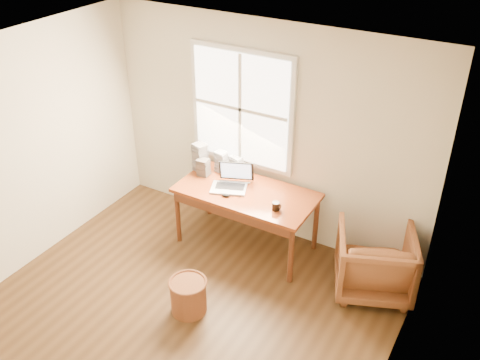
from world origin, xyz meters
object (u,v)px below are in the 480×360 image
object	(u,v)px
coffee_mug	(276,206)
wicker_stool	(188,296)
armchair	(375,261)
laptop	(229,178)
cd_stack_a	(221,162)
desk	(246,193)

from	to	relation	value
coffee_mug	wicker_stool	bearing A→B (deg)	-111.32
armchair	wicker_stool	bearing A→B (deg)	17.74
wicker_stool	laptop	bearing A→B (deg)	101.08
coffee_mug	armchair	bearing A→B (deg)	8.75
armchair	laptop	size ratio (longest dim) A/B	1.90
wicker_stool	laptop	size ratio (longest dim) A/B	0.87
wicker_stool	cd_stack_a	bearing A→B (deg)	109.17
armchair	desk	bearing A→B (deg)	-21.94
laptop	cd_stack_a	size ratio (longest dim) A/B	1.65
desk	wicker_stool	size ratio (longest dim) A/B	4.37
cd_stack_a	laptop	bearing A→B (deg)	-47.26
wicker_stool	laptop	distance (m)	1.42
desk	armchair	bearing A→B (deg)	0.00
desk	coffee_mug	bearing A→B (deg)	-20.28
armchair	coffee_mug	distance (m)	1.19
armchair	laptop	bearing A→B (deg)	-20.02
wicker_stool	coffee_mug	world-z (taller)	coffee_mug
armchair	laptop	world-z (taller)	laptop
desk	armchair	size ratio (longest dim) A/B	2.00
wicker_stool	coffee_mug	distance (m)	1.32
laptop	cd_stack_a	xyz separation A→B (m)	(-0.29, 0.32, -0.02)
coffee_mug	cd_stack_a	size ratio (longest dim) A/B	0.37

